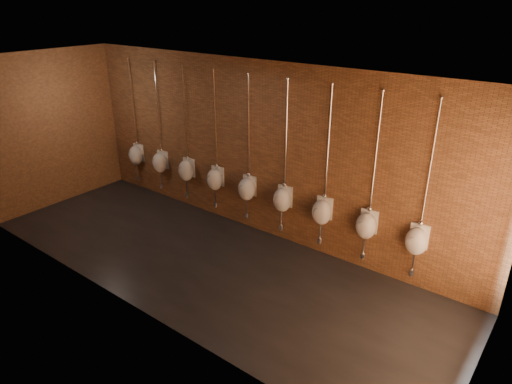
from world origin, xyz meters
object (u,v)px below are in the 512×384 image
(urinal_3, at_px, (215,178))
(urinal_7, at_px, (366,225))
(urinal_2, at_px, (186,170))
(urinal_1, at_px, (160,162))
(urinal_4, at_px, (247,188))
(urinal_6, at_px, (322,211))
(urinal_5, at_px, (282,199))
(urinal_8, at_px, (417,240))
(urinal_0, at_px, (136,154))

(urinal_3, relative_size, urinal_7, 1.00)
(urinal_2, bearing_deg, urinal_7, 0.00)
(urinal_1, height_order, urinal_7, same)
(urinal_2, distance_m, urinal_7, 4.02)
(urinal_3, xyz_separation_m, urinal_4, (0.80, 0.00, 0.00))
(urinal_7, bearing_deg, urinal_6, 180.00)
(urinal_4, distance_m, urinal_7, 2.41)
(urinal_6, height_order, urinal_7, same)
(urinal_3, height_order, urinal_5, same)
(urinal_2, bearing_deg, urinal_8, 0.00)
(urinal_3, distance_m, urinal_7, 3.21)
(urinal_0, xyz_separation_m, urinal_2, (1.61, 0.00, 0.00))
(urinal_4, height_order, urinal_7, same)
(urinal_4, xyz_separation_m, urinal_8, (3.21, 0.00, 0.00))
(urinal_0, height_order, urinal_1, same)
(urinal_2, height_order, urinal_3, same)
(urinal_6, bearing_deg, urinal_0, 180.00)
(urinal_8, bearing_deg, urinal_7, 180.00)
(urinal_1, distance_m, urinal_2, 0.80)
(urinal_4, height_order, urinal_6, same)
(urinal_0, bearing_deg, urinal_1, 0.00)
(urinal_2, bearing_deg, urinal_3, 0.00)
(urinal_2, distance_m, urinal_6, 3.21)
(urinal_6, bearing_deg, urinal_5, 180.00)
(urinal_6, relative_size, urinal_8, 1.00)
(urinal_1, bearing_deg, urinal_8, 0.00)
(urinal_5, height_order, urinal_8, same)
(urinal_3, xyz_separation_m, urinal_6, (2.41, 0.00, 0.00))
(urinal_2, distance_m, urinal_8, 4.82)
(urinal_3, relative_size, urinal_4, 1.00)
(urinal_0, distance_m, urinal_2, 1.61)
(urinal_2, relative_size, urinal_8, 1.00)
(urinal_0, height_order, urinal_5, same)
(urinal_2, xyz_separation_m, urinal_6, (3.21, 0.00, 0.00))
(urinal_1, height_order, urinal_5, same)
(urinal_2, relative_size, urinal_3, 1.00)
(urinal_5, relative_size, urinal_7, 1.00)
(urinal_4, bearing_deg, urinal_3, 180.00)
(urinal_8, bearing_deg, urinal_1, 180.00)
(urinal_0, bearing_deg, urinal_2, 0.00)
(urinal_1, height_order, urinal_2, same)
(urinal_1, distance_m, urinal_5, 3.21)
(urinal_4, relative_size, urinal_8, 1.00)
(urinal_4, bearing_deg, urinal_8, 0.00)
(urinal_8, bearing_deg, urinal_6, 180.00)
(urinal_6, bearing_deg, urinal_4, 180.00)
(urinal_0, distance_m, urinal_7, 5.62)
(urinal_0, height_order, urinal_7, same)
(urinal_3, distance_m, urinal_4, 0.80)
(urinal_3, distance_m, urinal_5, 1.61)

